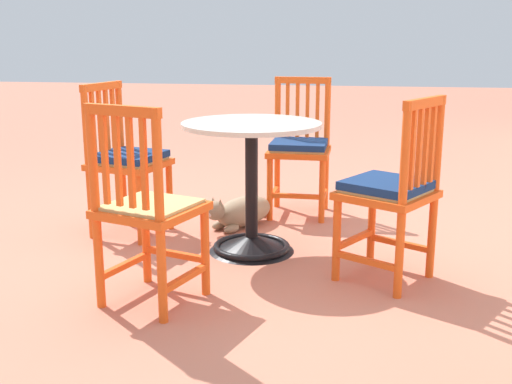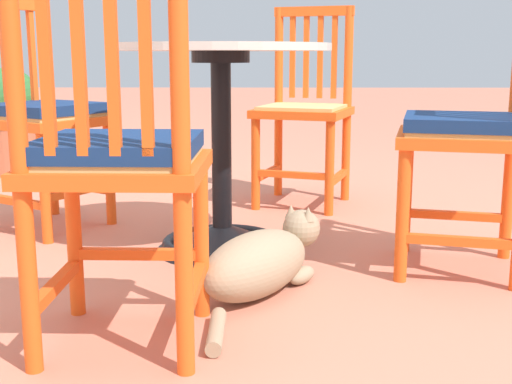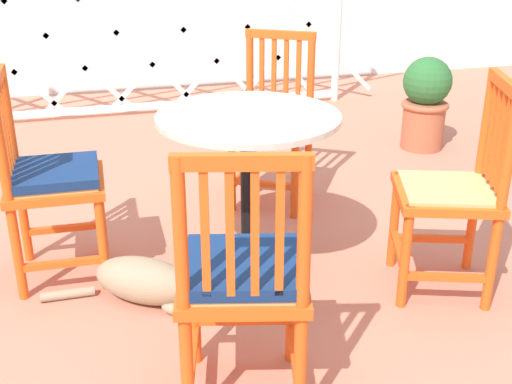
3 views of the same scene
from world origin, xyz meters
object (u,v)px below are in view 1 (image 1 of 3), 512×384
Objects in this scene: cafe_table at (252,202)px; orange_chair_facing_out at (147,211)px; tabby_cat at (240,212)px; orange_chair_at_corner at (126,162)px; pet_water_bowl at (377,196)px; orange_chair_by_planter at (391,193)px; orange_chair_tucked_in at (299,149)px.

orange_chair_facing_out is (0.77, -0.34, 0.15)m from cafe_table.
orange_chair_facing_out is at bearing -8.78° from tabby_cat.
cafe_table is at bearing 74.54° from orange_chair_at_corner.
pet_water_bowl is (-1.29, 0.73, -0.26)m from cafe_table.
orange_chair_tucked_in is (-1.13, -0.55, 0.00)m from orange_chair_by_planter.
tabby_cat is (-1.22, 0.19, -0.34)m from orange_chair_facing_out.
orange_chair_at_corner reaches higher than pet_water_bowl.
orange_chair_facing_out and orange_chair_by_planter have the same top height.
pet_water_bowl is at bearing 150.55° from cafe_table.
orange_chair_facing_out reaches higher than pet_water_bowl.
tabby_cat is (-0.77, -0.88, -0.35)m from orange_chair_by_planter.
orange_chair_at_corner is 0.77m from tabby_cat.
orange_chair_facing_out is 2.36m from pet_water_bowl.
orange_chair_facing_out is 1.31× the size of tabby_cat.
orange_chair_facing_out is at bearing -18.37° from orange_chair_tucked_in.
orange_chair_facing_out is 1.67m from orange_chair_tucked_in.
orange_chair_tucked_in is 0.61m from tabby_cat.
orange_chair_by_planter is (0.32, 0.74, 0.16)m from cafe_table.
orange_chair_by_planter is 1.31× the size of tabby_cat.
orange_chair_facing_out is 1.17m from orange_chair_by_planter.
cafe_table is 0.83× the size of orange_chair_facing_out.
pet_water_bowl is at bearing 152.69° from orange_chair_facing_out.
orange_chair_tucked_in reaches higher than cafe_table.
orange_chair_by_planter is 1.66m from pet_water_bowl.
orange_chair_at_corner is 1.63m from orange_chair_by_planter.
orange_chair_by_planter is at bearing 49.12° from tabby_cat.
pet_water_bowl is at bearing 131.44° from orange_chair_tucked_in.
orange_chair_at_corner is 1.15m from orange_chair_tucked_in.
orange_chair_facing_out is 1.00× the size of orange_chair_by_planter.
cafe_table is 0.51m from tabby_cat.
cafe_table is 4.47× the size of pet_water_bowl.
orange_chair_tucked_in is at bearing -48.56° from pet_water_bowl.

